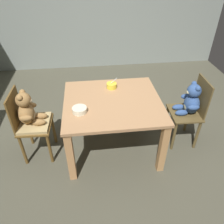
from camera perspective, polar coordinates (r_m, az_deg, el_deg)
name	(u,v)px	position (r m, az deg, el deg)	size (l,w,h in m)	color
ground_plane	(112,146)	(3.00, 0.12, -8.78)	(5.20, 5.20, 0.04)	#4A483A
dining_table	(113,109)	(2.60, 0.13, 0.79)	(1.12, 1.03, 0.71)	#A87B52
teddy_chair_near_left	(29,116)	(2.67, -20.77, -0.95)	(0.38, 0.42, 0.90)	brown
teddy_chair_near_right	(190,104)	(2.87, 19.69, 1.97)	(0.38, 0.42, 0.90)	brown
porridge_bowl_cream_near_left	(80,110)	(2.36, -8.44, 0.55)	(0.16, 0.16, 0.06)	beige
porridge_bowl_yellow_far_center	(112,85)	(2.76, -0.10, 6.93)	(0.14, 0.13, 0.13)	yellow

